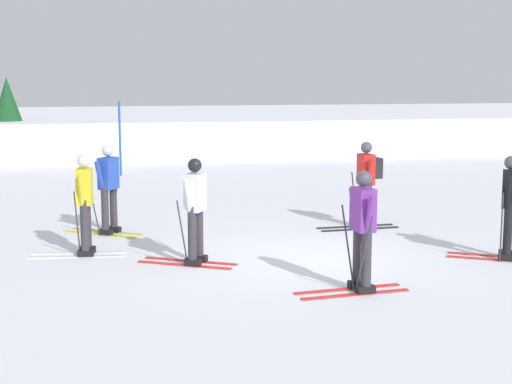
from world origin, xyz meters
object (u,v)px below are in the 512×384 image
skier_yellow (84,202)px  skier_blue (108,187)px  skier_purple (362,228)px  skier_red (367,180)px  trail_marker_pole (120,139)px  skier_black (508,204)px  skier_white (195,208)px  conifer_far_left (8,109)px

skier_yellow → skier_blue: bearing=76.5°
skier_purple → skier_red: same height
trail_marker_pole → skier_yellow: bearing=-94.6°
skier_red → skier_black: 3.22m
skier_blue → skier_black: (6.39, -3.28, 0.00)m
skier_yellow → skier_black: same height
skier_purple → skier_black: same height
skier_white → conifer_far_left: 17.04m
conifer_far_left → skier_blue: bearing=-76.2°
skier_red → skier_yellow: size_ratio=1.00×
skier_red → skier_blue: (-4.99, 0.38, -0.04)m
conifer_far_left → skier_purple: bearing=-69.7°
trail_marker_pole → skier_white: bearing=-85.2°
skier_purple → skier_blue: bearing=126.6°
skier_purple → skier_red: (1.56, 4.23, 0.04)m
skier_purple → skier_blue: same height
skier_blue → skier_yellow: bearing=-103.5°
skier_purple → conifer_far_left: size_ratio=0.59×
skier_red → skier_yellow: 5.54m
skier_black → skier_blue: bearing=152.8°
skier_red → skier_black: same height
skier_white → skier_blue: bearing=116.8°
conifer_far_left → trail_marker_pole: bearing=-54.4°
trail_marker_pole → conifer_far_left: size_ratio=0.76×
skier_blue → skier_black: same height
skier_black → conifer_far_left: size_ratio=0.59×
skier_blue → skier_black: bearing=-27.2°
skier_black → conifer_far_left: conifer_far_left is taller
skier_blue → skier_black: 7.18m
skier_purple → trail_marker_pole: trail_marker_pole is taller
skier_yellow → skier_blue: size_ratio=1.00×
skier_blue → conifer_far_left: size_ratio=0.59×
trail_marker_pole → conifer_far_left: bearing=125.6°
skier_yellow → conifer_far_left: bearing=100.9°
skier_purple → skier_white: 2.89m
skier_white → trail_marker_pole: size_ratio=0.78×
skier_black → conifer_far_left: bearing=119.9°
skier_yellow → skier_red: bearing=13.4°
skier_black → conifer_far_left: (-9.76, 17.00, 0.87)m
skier_black → skier_red: bearing=115.8°
skier_red → skier_black: size_ratio=1.00×
conifer_far_left → skier_yellow: bearing=-79.1°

